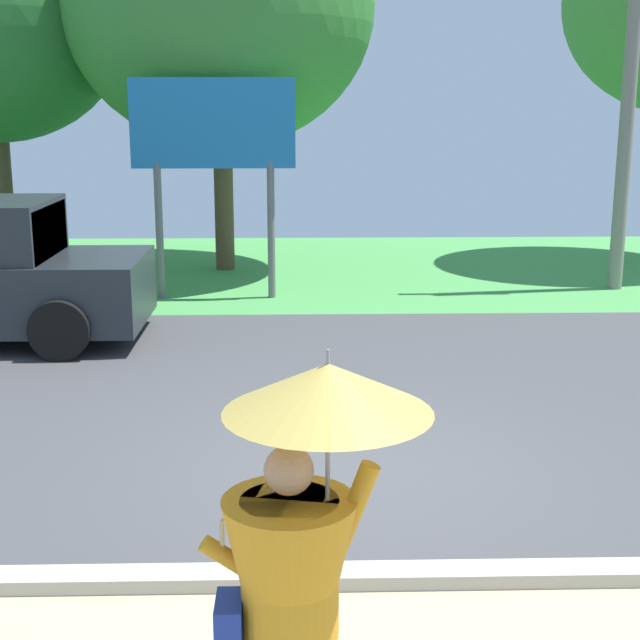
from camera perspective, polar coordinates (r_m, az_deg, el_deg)
ground_plane at (r=11.04m, az=1.10°, el=-3.46°), size 40.00×22.00×0.20m
monk_pedestrian at (r=4.28m, az=-1.41°, el=-15.75°), size 1.03×0.91×2.13m
utility_pole at (r=16.41m, az=18.61°, el=14.60°), size 1.80×0.24×7.03m
roadside_billboard at (r=14.94m, az=-6.61°, el=10.99°), size 2.60×0.12×3.50m
tree_left_far at (r=17.67m, az=-6.23°, el=18.71°), size 5.62×5.62×7.37m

